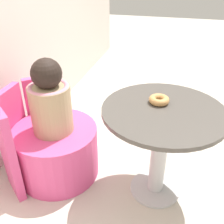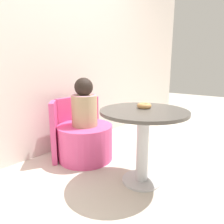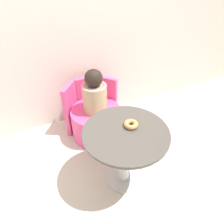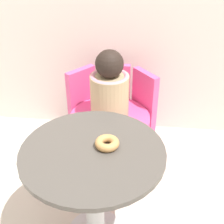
{
  "view_description": "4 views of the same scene",
  "coord_description": "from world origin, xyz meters",
  "px_view_note": "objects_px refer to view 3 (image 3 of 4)",
  "views": [
    {
      "loc": [
        -1.27,
        -0.07,
        1.35
      ],
      "look_at": [
        -0.01,
        0.26,
        0.58
      ],
      "focal_mm": 42.0,
      "sensor_mm": 36.0,
      "label": 1
    },
    {
      "loc": [
        -1.32,
        -0.83,
        0.95
      ],
      "look_at": [
        -0.02,
        0.27,
        0.57
      ],
      "focal_mm": 32.0,
      "sensor_mm": 36.0,
      "label": 2
    },
    {
      "loc": [
        -0.58,
        -1.04,
        1.7
      ],
      "look_at": [
        0.04,
        0.28,
        0.59
      ],
      "focal_mm": 32.0,
      "sensor_mm": 36.0,
      "label": 3
    },
    {
      "loc": [
        0.23,
        -1.16,
        1.56
      ],
      "look_at": [
        0.07,
        0.34,
        0.61
      ],
      "focal_mm": 50.0,
      "sensor_mm": 36.0,
      "label": 4
    }
  ],
  "objects_px": {
    "round_table": "(125,145)",
    "tub_chair": "(96,122)",
    "child_figure": "(95,93)",
    "donut": "(131,124)"
  },
  "relations": [
    {
      "from": "round_table",
      "to": "child_figure",
      "type": "height_order",
      "value": "child_figure"
    },
    {
      "from": "round_table",
      "to": "child_figure",
      "type": "xyz_separation_m",
      "value": [
        0.0,
        0.7,
        0.12
      ]
    },
    {
      "from": "child_figure",
      "to": "donut",
      "type": "relative_size",
      "value": 4.14
    },
    {
      "from": "round_table",
      "to": "donut",
      "type": "xyz_separation_m",
      "value": [
        0.07,
        0.04,
        0.18
      ]
    },
    {
      "from": "child_figure",
      "to": "tub_chair",
      "type": "bearing_deg",
      "value": 0.0
    },
    {
      "from": "round_table",
      "to": "tub_chair",
      "type": "xyz_separation_m",
      "value": [
        0.0,
        0.7,
        -0.28
      ]
    },
    {
      "from": "round_table",
      "to": "tub_chair",
      "type": "relative_size",
      "value": 1.23
    },
    {
      "from": "tub_chair",
      "to": "donut",
      "type": "bearing_deg",
      "value": -84.38
    },
    {
      "from": "tub_chair",
      "to": "child_figure",
      "type": "relative_size",
      "value": 1.16
    },
    {
      "from": "round_table",
      "to": "donut",
      "type": "height_order",
      "value": "donut"
    }
  ]
}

